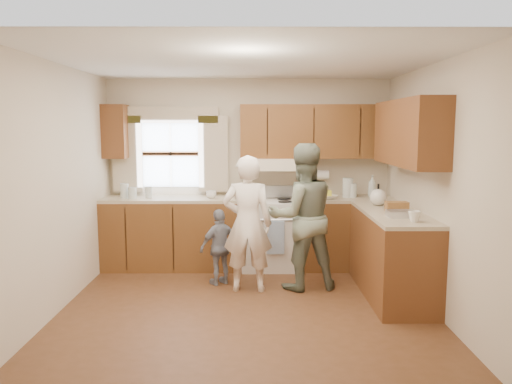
{
  "coord_description": "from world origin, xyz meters",
  "views": [
    {
      "loc": [
        0.08,
        -5.04,
        1.87
      ],
      "look_at": [
        0.1,
        0.4,
        1.15
      ],
      "focal_mm": 35.0,
      "sensor_mm": 36.0,
      "label": 1
    }
  ],
  "objects_px": {
    "stove": "(271,233)",
    "woman_right": "(302,217)",
    "child": "(220,247)",
    "woman_left": "(247,224)"
  },
  "relations": [
    {
      "from": "woman_right",
      "to": "child",
      "type": "relative_size",
      "value": 1.86
    },
    {
      "from": "stove",
      "to": "child",
      "type": "distance_m",
      "value": 0.95
    },
    {
      "from": "stove",
      "to": "woman_right",
      "type": "relative_size",
      "value": 0.64
    },
    {
      "from": "stove",
      "to": "woman_left",
      "type": "bearing_deg",
      "value": -107.52
    },
    {
      "from": "woman_right",
      "to": "child",
      "type": "xyz_separation_m",
      "value": [
        -0.95,
        0.14,
        -0.39
      ]
    },
    {
      "from": "woman_left",
      "to": "child",
      "type": "relative_size",
      "value": 1.72
    },
    {
      "from": "stove",
      "to": "woman_left",
      "type": "distance_m",
      "value": 1.03
    },
    {
      "from": "woman_right",
      "to": "child",
      "type": "distance_m",
      "value": 1.04
    },
    {
      "from": "stove",
      "to": "woman_right",
      "type": "distance_m",
      "value": 0.99
    },
    {
      "from": "woman_left",
      "to": "woman_right",
      "type": "height_order",
      "value": "woman_right"
    }
  ]
}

